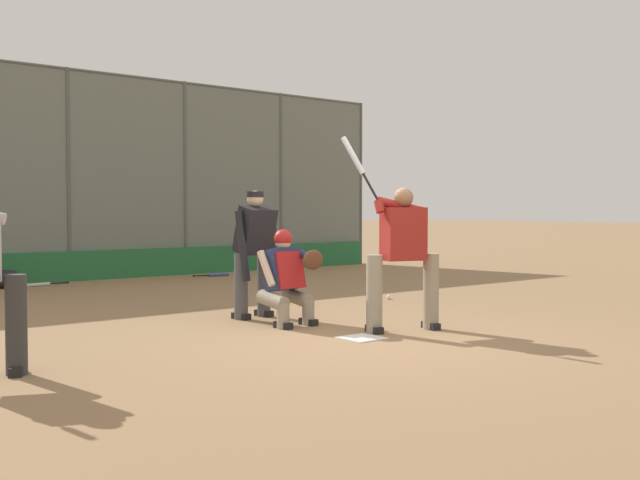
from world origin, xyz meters
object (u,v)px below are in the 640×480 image
batter_at_plate (402,253)px  catcher_behind_plate (287,276)px  baseball_loose (389,297)px  umpire_home (255,250)px  spare_bat_by_padding (216,275)px  spare_bat_third_base_side (40,284)px  spare_bat_near_backstop (281,272)px

batter_at_plate → catcher_behind_plate: 1.46m
baseball_loose → umpire_home: bearing=7.8°
batter_at_plate → spare_bat_by_padding: batter_at_plate is taller
batter_at_plate → umpire_home: bearing=-52.4°
spare_bat_by_padding → spare_bat_third_base_side: same height
spare_bat_by_padding → batter_at_plate: bearing=-95.2°
baseball_loose → catcher_behind_plate: bearing=22.0°
spare_bat_by_padding → baseball_loose: bearing=-80.2°
spare_bat_by_padding → spare_bat_near_backstop: bearing=0.4°
umpire_home → spare_bat_by_padding: 6.43m
batter_at_plate → spare_bat_by_padding: 7.99m
batter_at_plate → spare_bat_near_backstop: size_ratio=2.49×
spare_bat_third_base_side → baseball_loose: 6.66m
batter_at_plate → baseball_loose: size_ratio=30.94×
batter_at_plate → baseball_loose: 3.24m
umpire_home → batter_at_plate: bearing=104.7°
umpire_home → spare_bat_third_base_side: bearing=-88.8°
catcher_behind_plate → spare_bat_by_padding: size_ratio=1.47×
umpire_home → baseball_loose: 2.97m
spare_bat_near_backstop → umpire_home: bearing=-132.0°
spare_bat_near_backstop → spare_bat_third_base_side: (5.17, -0.53, 0.00)m
umpire_home → spare_bat_by_padding: umpire_home is taller
catcher_behind_plate → umpire_home: size_ratio=0.71×
umpire_home → baseball_loose: bearing=-178.6°
baseball_loose → spare_bat_third_base_side: bearing=-57.1°
spare_bat_by_padding → spare_bat_third_base_side: size_ratio=0.89×
spare_bat_by_padding → spare_bat_third_base_side: (3.62, -0.27, -0.00)m
spare_bat_by_padding → catcher_behind_plate: bearing=-104.0°
batter_at_plate → catcher_behind_plate: size_ratio=1.94×
spare_bat_third_base_side → spare_bat_near_backstop: bearing=167.3°
batter_at_plate → spare_bat_by_padding: size_ratio=2.85×
umpire_home → spare_bat_near_backstop: 7.04m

